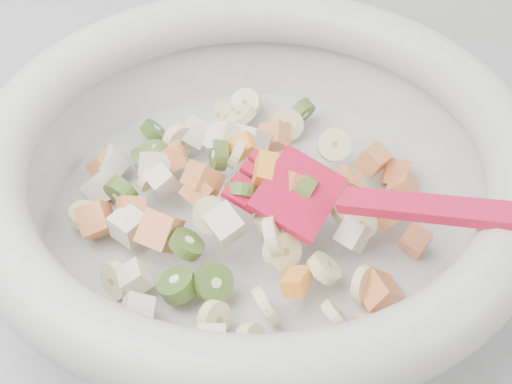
# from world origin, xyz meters

# --- Properties ---
(mixing_bowl) EXTENTS (0.45, 0.40, 0.14)m
(mixing_bowl) POSITION_xyz_m (-0.03, 1.42, 0.96)
(mixing_bowl) COLOR beige
(mixing_bowl) RESTS_ON counter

